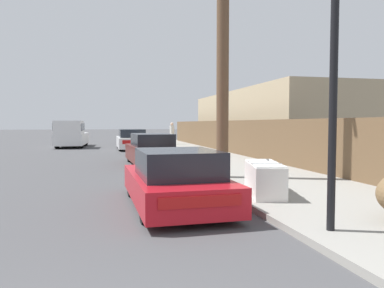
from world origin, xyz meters
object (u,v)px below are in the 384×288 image
car_parked_mid (152,150)px  street_lamp (334,71)px  pedestrian (172,133)px  car_parked_far (132,140)px  parked_sports_car_red (175,181)px  discarded_fridge (264,179)px  pickup_truck (71,134)px  utility_pole (223,21)px

car_parked_mid → street_lamp: (1.36, -10.73, 1.90)m
street_lamp → pedestrian: bearing=85.5°
car_parked_far → car_parked_mid: bearing=-89.1°
street_lamp → parked_sports_car_red: bearing=125.6°
parked_sports_car_red → car_parked_far: size_ratio=0.87×
discarded_fridge → car_parked_far: car_parked_far is taller
discarded_fridge → pickup_truck: pickup_truck is taller
car_parked_mid → street_lamp: bearing=-85.3°
street_lamp → discarded_fridge: bearing=85.8°
discarded_fridge → car_parked_far: bearing=109.4°
car_parked_mid → car_parked_far: car_parked_far is taller
car_parked_far → street_lamp: bearing=-85.7°
car_parked_far → pickup_truck: (-4.12, 3.09, 0.31)m
car_parked_far → pickup_truck: pickup_truck is taller
parked_sports_car_red → pickup_truck: bearing=98.9°
parked_sports_car_red → pedestrian: pedestrian is taller
parked_sports_car_red → street_lamp: street_lamp is taller
discarded_fridge → car_parked_mid: (-1.57, 7.86, 0.13)m
car_parked_mid → pedestrian: bearing=73.5°
utility_pole → pickup_truck: bearing=108.1°
car_parked_mid → street_lamp: size_ratio=1.04×
car_parked_far → pickup_truck: bearing=143.1°
pickup_truck → street_lamp: size_ratio=1.34×
parked_sports_car_red → pedestrian: size_ratio=2.43×
pickup_truck → street_lamp: street_lamp is taller
pickup_truck → pedestrian: pickup_truck is taller
car_parked_far → pickup_truck: 5.16m
discarded_fridge → parked_sports_car_red: parked_sports_car_red is taller
parked_sports_car_red → discarded_fridge: bearing=5.0°
car_parked_far → pedestrian: bearing=45.5°
car_parked_mid → pedestrian: (3.23, 12.97, 0.37)m
parked_sports_car_red → pickup_truck: (-3.73, 20.73, 0.40)m
utility_pole → car_parked_far: bearing=96.5°
pickup_truck → utility_pole: size_ratio=0.60×
pickup_truck → street_lamp: (5.61, -23.37, 1.57)m
discarded_fridge → utility_pole: utility_pole is taller
car_parked_mid → pickup_truck: (-4.25, 12.65, 0.33)m
street_lamp → pickup_truck: bearing=103.5°
utility_pole → pedestrian: 18.41m
discarded_fridge → parked_sports_car_red: 2.11m
car_parked_mid → pickup_truck: pickup_truck is taller
street_lamp → utility_pole: bearing=88.5°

